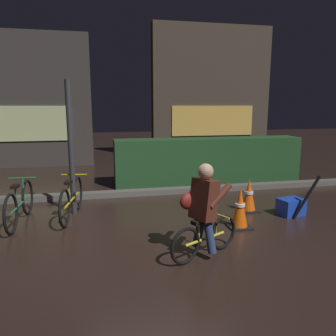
% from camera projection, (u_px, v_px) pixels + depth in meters
% --- Properties ---
extents(ground_plane, '(40.00, 40.00, 0.00)m').
position_uv_depth(ground_plane, '(164.00, 231.00, 5.22)').
color(ground_plane, black).
extents(sidewalk_curb, '(12.00, 0.24, 0.12)m').
position_uv_depth(sidewalk_curb, '(144.00, 192.00, 7.32)').
color(sidewalk_curb, '#56544F').
rests_on(sidewalk_curb, ground).
extents(hedge_row, '(4.80, 0.70, 1.14)m').
position_uv_depth(hedge_row, '(209.00, 160.00, 8.46)').
color(hedge_row, '#214723').
rests_on(hedge_row, ground).
extents(storefront_left, '(4.19, 0.54, 4.21)m').
position_uv_depth(storefront_left, '(24.00, 101.00, 10.41)').
color(storefront_left, '#383330').
rests_on(storefront_left, ground).
extents(storefront_right, '(4.48, 0.54, 4.84)m').
position_uv_depth(storefront_right, '(211.00, 93.00, 12.34)').
color(storefront_right, '#42382D').
rests_on(storefront_right, ground).
extents(street_post, '(0.10, 0.10, 2.40)m').
position_uv_depth(street_post, '(71.00, 149.00, 5.85)').
color(street_post, '#2D2D33').
rests_on(street_post, ground).
extents(parked_bike_left_mid, '(0.46, 1.60, 0.74)m').
position_uv_depth(parked_bike_left_mid, '(20.00, 204.00, 5.51)').
color(parked_bike_left_mid, black).
rests_on(parked_bike_left_mid, ground).
extents(parked_bike_center_left, '(0.46, 1.58, 0.73)m').
position_uv_depth(parked_bike_center_left, '(72.00, 199.00, 5.80)').
color(parked_bike_center_left, black).
rests_on(parked_bike_center_left, ground).
extents(traffic_cone_near, '(0.36, 0.36, 0.67)m').
position_uv_depth(traffic_cone_near, '(240.00, 208.00, 5.31)').
color(traffic_cone_near, black).
rests_on(traffic_cone_near, ground).
extents(traffic_cone_far, '(0.36, 0.36, 0.62)m').
position_uv_depth(traffic_cone_far, '(249.00, 195.00, 6.16)').
color(traffic_cone_far, black).
rests_on(traffic_cone_far, ground).
extents(blue_crate, '(0.49, 0.40, 0.30)m').
position_uv_depth(blue_crate, '(291.00, 207.00, 5.97)').
color(blue_crate, '#193DB7').
rests_on(blue_crate, ground).
extents(cyclist, '(1.08, 0.59, 1.25)m').
position_uv_depth(cyclist, '(203.00, 210.00, 4.24)').
color(cyclist, black).
rests_on(cyclist, ground).
extents(closed_umbrella, '(0.43, 0.15, 0.78)m').
position_uv_depth(closed_umbrella, '(307.00, 197.00, 5.71)').
color(closed_umbrella, black).
rests_on(closed_umbrella, ground).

